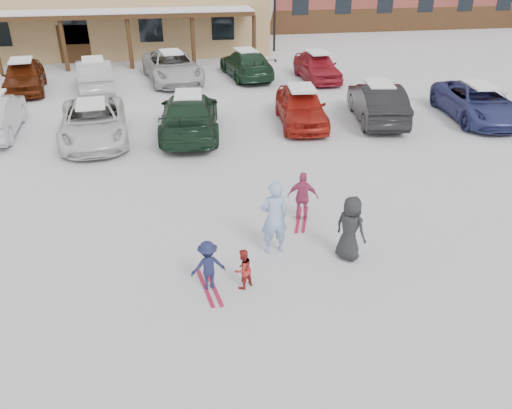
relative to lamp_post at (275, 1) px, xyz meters
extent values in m
plane|color=silver|center=(-5.60, -24.55, -3.17)|extent=(160.00, 160.00, 0.00)
cube|color=tan|center=(-14.60, 3.45, -1.37)|extent=(28.00, 10.00, 3.60)
cube|color=#422814|center=(-14.60, -2.75, -0.27)|extent=(25.20, 2.60, 0.25)
cube|color=#422814|center=(10.40, 6.49, -2.27)|extent=(24.00, 0.10, 1.80)
cylinder|color=black|center=(0.00, 0.00, -0.52)|extent=(0.16, 0.16, 5.31)
cylinder|color=black|center=(0.40, 19.45, -2.63)|extent=(0.60, 0.60, 1.08)
cylinder|color=black|center=(28.40, 21.45, -2.48)|extent=(0.60, 0.60, 1.38)
imported|color=#98B1DE|center=(-4.98, -24.12, -2.25)|extent=(0.72, 0.52, 1.84)
imported|color=#A82623|center=(-5.90, -25.38, -2.71)|extent=(0.57, 0.54, 0.93)
imported|color=#1B1F46|center=(-6.62, -25.29, -2.60)|extent=(0.80, 0.54, 1.15)
cube|color=#AE183C|center=(-6.62, -25.29, -3.16)|extent=(0.42, 1.41, 0.03)
imported|color=#B73B68|center=(-3.93, -22.76, -2.48)|extent=(0.87, 0.58, 1.38)
cube|color=#AE183C|center=(-3.93, -22.76, -3.16)|extent=(0.65, 1.39, 0.03)
imported|color=#232325|center=(-3.31, -24.68, -2.38)|extent=(0.86, 0.92, 1.58)
imported|color=white|center=(-10.01, -15.57, -2.47)|extent=(2.83, 5.27, 1.41)
imported|color=#193121|center=(-6.48, -15.50, -2.40)|extent=(2.58, 5.49, 1.55)
imported|color=#AA1E15|center=(-2.02, -15.09, -2.42)|extent=(2.16, 4.54, 1.50)
imported|color=black|center=(1.15, -15.20, -2.40)|extent=(2.39, 4.91, 1.55)
imported|color=navy|center=(5.36, -15.66, -2.46)|extent=(2.91, 5.34, 1.42)
imported|color=#581E09|center=(-14.13, -7.96, -2.40)|extent=(2.47, 4.73, 1.54)
imported|color=#B2B0B5|center=(-10.74, -8.24, -2.42)|extent=(2.27, 4.77, 1.51)
imported|color=silver|center=(-6.94, -7.13, -2.41)|extent=(3.40, 5.85, 1.53)
imported|color=#1A3723|center=(-2.97, -6.94, -2.45)|extent=(2.65, 5.21, 1.45)
imported|color=#AD1E2E|center=(0.63, -8.18, -2.44)|extent=(1.88, 4.37, 1.47)
camera|label=1|loc=(-7.10, -33.97, 3.43)|focal=35.00mm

